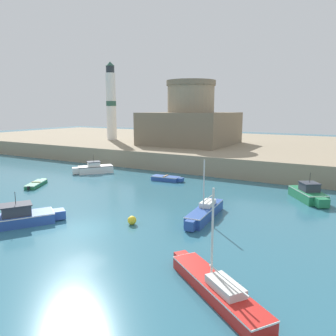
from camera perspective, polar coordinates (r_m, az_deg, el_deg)
ground_plane at (r=23.54m, az=-14.45°, el=-10.21°), size 200.00×200.00×0.00m
quay_seawall at (r=58.74m, az=14.10°, el=3.20°), size 120.00×40.00×2.39m
sailboat_blue_1 at (r=24.91m, az=6.43°, el=-7.60°), size 1.60×6.16×4.51m
dinghy_green_2 at (r=37.62m, az=-21.93°, el=-2.57°), size 2.65×3.94×0.49m
motorboat_green_3 at (r=31.99m, az=23.30°, el=-4.16°), size 3.88×4.88×2.55m
motorboat_white_4 at (r=42.91m, az=-12.75°, el=-0.09°), size 4.19×4.72×2.40m
motorboat_blue_5 at (r=25.65m, az=-24.95°, el=-7.86°), size 4.60×6.05×2.43m
sailboat_red_6 at (r=15.43m, az=8.39°, el=-19.81°), size 6.13×4.82×4.77m
dinghy_blue_7 at (r=37.44m, az=-0.24°, el=-1.79°), size 3.80×1.59×0.59m
mooring_buoy at (r=23.64m, az=-6.29°, el=-9.03°), size 0.63×0.63×0.63m
fortress at (r=54.30m, az=3.95°, el=7.98°), size 13.35×13.35×10.19m
lighthouse at (r=62.42m, az=-9.88°, el=11.19°), size 1.82×1.82×14.14m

